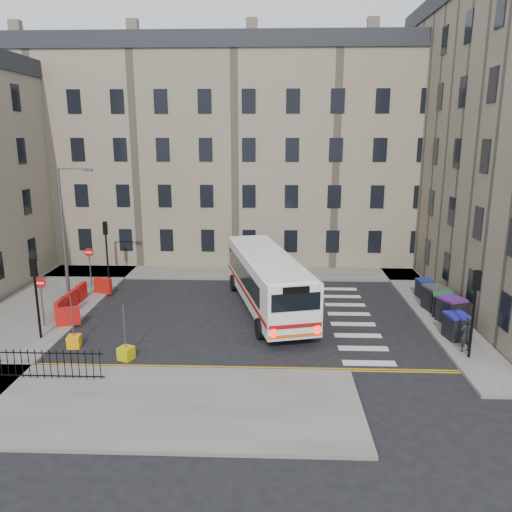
# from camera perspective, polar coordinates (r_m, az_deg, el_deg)

# --- Properties ---
(ground) EXTENTS (120.00, 120.00, 0.00)m
(ground) POSITION_cam_1_polar(r_m,az_deg,el_deg) (28.72, 2.71, -6.81)
(ground) COLOR black
(ground) RESTS_ON ground
(pavement_north) EXTENTS (36.00, 3.20, 0.15)m
(pavement_north) POSITION_cam_1_polar(r_m,az_deg,el_deg) (37.31, -6.67, -1.93)
(pavement_north) COLOR slate
(pavement_north) RESTS_ON ground
(pavement_east) EXTENTS (2.40, 26.00, 0.15)m
(pavement_east) POSITION_cam_1_polar(r_m,az_deg,el_deg) (33.79, 18.13, -4.19)
(pavement_east) COLOR slate
(pavement_east) RESTS_ON ground
(pavement_west) EXTENTS (6.00, 22.00, 0.15)m
(pavement_west) POSITION_cam_1_polar(r_m,az_deg,el_deg) (32.62, -22.83, -5.23)
(pavement_west) COLOR slate
(pavement_west) RESTS_ON ground
(pavement_sw) EXTENTS (20.00, 6.00, 0.15)m
(pavement_sw) POSITION_cam_1_polar(r_m,az_deg,el_deg) (20.71, -17.57, -15.74)
(pavement_sw) COLOR slate
(pavement_sw) RESTS_ON ground
(terrace_north) EXTENTS (38.30, 10.80, 17.20)m
(terrace_north) POSITION_cam_1_polar(r_m,az_deg,el_deg) (42.96, -6.93, 11.66)
(terrace_north) COLOR gray
(terrace_north) RESTS_ON ground
(traffic_light_east) EXTENTS (0.28, 0.22, 4.10)m
(traffic_light_east) POSITION_cam_1_polar(r_m,az_deg,el_deg) (24.29, 23.72, -4.68)
(traffic_light_east) COLOR black
(traffic_light_east) RESTS_ON pavement_east
(traffic_light_nw) EXTENTS (0.28, 0.22, 4.10)m
(traffic_light_nw) POSITION_cam_1_polar(r_m,az_deg,el_deg) (36.10, -16.76, 1.62)
(traffic_light_nw) COLOR black
(traffic_light_nw) RESTS_ON pavement_west
(traffic_light_sw) EXTENTS (0.28, 0.22, 4.10)m
(traffic_light_sw) POSITION_cam_1_polar(r_m,az_deg,el_deg) (26.68, -23.90, -3.12)
(traffic_light_sw) COLOR black
(traffic_light_sw) RESTS_ON pavement_west
(streetlamp) EXTENTS (0.50, 0.22, 8.14)m
(streetlamp) POSITION_cam_1_polar(r_m,az_deg,el_deg) (32.07, -21.17, 2.49)
(streetlamp) COLOR #595B5E
(streetlamp) RESTS_ON pavement_west
(no_entry_north) EXTENTS (0.60, 0.08, 3.00)m
(no_entry_north) POSITION_cam_1_polar(r_m,az_deg,el_deg) (34.60, -18.50, -0.36)
(no_entry_north) COLOR #595B5E
(no_entry_north) RESTS_ON pavement_west
(no_entry_south) EXTENTS (0.60, 0.08, 3.00)m
(no_entry_south) POSITION_cam_1_polar(r_m,az_deg,el_deg) (28.40, -23.36, -3.76)
(no_entry_south) COLOR #595B5E
(no_entry_south) RESTS_ON pavement_west
(roadworks_barriers) EXTENTS (1.66, 6.26, 1.00)m
(roadworks_barriers) POSITION_cam_1_polar(r_m,az_deg,el_deg) (31.16, -19.69, -4.70)
(roadworks_barriers) COLOR red
(roadworks_barriers) RESTS_ON pavement_west
(iron_railings) EXTENTS (7.80, 0.04, 1.20)m
(iron_railings) POSITION_cam_1_polar(r_m,az_deg,el_deg) (23.55, -26.17, -11.02)
(iron_railings) COLOR black
(iron_railings) RESTS_ON pavement_sw
(bus) EXTENTS (5.51, 12.22, 3.25)m
(bus) POSITION_cam_1_polar(r_m,az_deg,el_deg) (29.12, 1.27, -2.61)
(bus) COLOR white
(bus) RESTS_ON ground
(wheelie_bin_a) EXTENTS (1.20, 1.32, 1.28)m
(wheelie_bin_a) POSITION_cam_1_polar(r_m,az_deg,el_deg) (26.92, 21.92, -7.44)
(wheelie_bin_a) COLOR black
(wheelie_bin_a) RESTS_ON pavement_east
(wheelie_bin_b) EXTENTS (1.47, 1.58, 1.41)m
(wheelie_bin_b) POSITION_cam_1_polar(r_m,az_deg,el_deg) (28.99, 21.38, -5.76)
(wheelie_bin_b) COLOR black
(wheelie_bin_b) RESTS_ON pavement_east
(wheelie_bin_c) EXTENTS (1.35, 1.46, 1.33)m
(wheelie_bin_c) POSITION_cam_1_polar(r_m,az_deg,el_deg) (30.06, 20.50, -5.09)
(wheelie_bin_c) COLOR black
(wheelie_bin_c) RESTS_ON pavement_east
(wheelie_bin_d) EXTENTS (1.35, 1.48, 1.41)m
(wheelie_bin_d) POSITION_cam_1_polar(r_m,az_deg,el_deg) (30.78, 19.75, -4.51)
(wheelie_bin_d) COLOR black
(wheelie_bin_d) RESTS_ON pavement_east
(wheelie_bin_e) EXTENTS (1.03, 1.14, 1.12)m
(wheelie_bin_e) POSITION_cam_1_polar(r_m,az_deg,el_deg) (32.97, 18.69, -3.50)
(wheelie_bin_e) COLOR black
(wheelie_bin_e) RESTS_ON pavement_east
(pedestrian) EXTENTS (0.69, 0.55, 1.65)m
(pedestrian) POSITION_cam_1_polar(r_m,az_deg,el_deg) (25.48, 22.86, -8.28)
(pedestrian) COLOR black
(pedestrian) RESTS_ON pavement_east
(bollard_yellow) EXTENTS (0.67, 0.67, 0.60)m
(bollard_yellow) POSITION_cam_1_polar(r_m,az_deg,el_deg) (26.04, -20.07, -9.16)
(bollard_yellow) COLOR #FDA70E
(bollard_yellow) RESTS_ON ground
(bollard_chevron) EXTENTS (0.79, 0.79, 0.60)m
(bollard_chevron) POSITION_cam_1_polar(r_m,az_deg,el_deg) (24.02, -14.62, -10.70)
(bollard_chevron) COLOR #C6BB0B
(bollard_chevron) RESTS_ON ground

